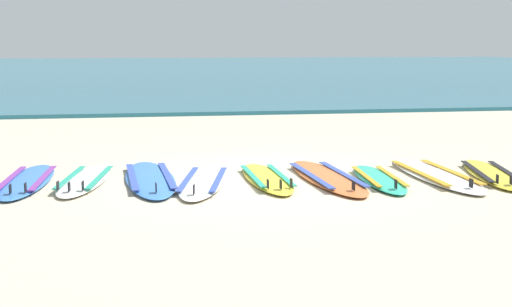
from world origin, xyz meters
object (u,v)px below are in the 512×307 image
(surfboard_2, at_px, (150,178))
(surfboard_3, at_px, (203,182))
(surfboard_7, at_px, (435,175))
(surfboard_5, at_px, (327,177))
(surfboard_6, at_px, (379,179))
(surfboard_0, at_px, (27,181))
(surfboard_4, at_px, (267,178))
(surfboard_1, at_px, (85,180))
(surfboard_8, at_px, (491,174))

(surfboard_2, distance_m, surfboard_3, 0.76)
(surfboard_2, xyz_separation_m, surfboard_7, (3.86, -0.36, -0.00))
(surfboard_5, distance_m, surfboard_6, 0.69)
(surfboard_3, height_order, surfboard_5, same)
(surfboard_0, relative_size, surfboard_4, 1.09)
(surfboard_6, bearing_deg, surfboard_1, 171.77)
(surfboard_3, xyz_separation_m, surfboard_6, (2.32, -0.18, 0.00))
(surfboard_1, bearing_deg, surfboard_0, 175.72)
(surfboard_8, bearing_deg, surfboard_0, 175.07)
(surfboard_0, distance_m, surfboard_8, 6.27)
(surfboard_7, bearing_deg, surfboard_8, -5.34)
(surfboard_3, distance_m, surfboard_6, 2.33)
(surfboard_1, bearing_deg, surfboard_2, -3.37)
(surfboard_3, bearing_deg, surfboard_8, -1.56)
(surfboard_7, bearing_deg, surfboard_3, 179.38)
(surfboard_4, height_order, surfboard_8, same)
(surfboard_1, relative_size, surfboard_3, 0.97)
(surfboard_3, relative_size, surfboard_7, 0.89)
(surfboard_1, xyz_separation_m, surfboard_5, (3.20, -0.33, -0.00))
(surfboard_1, height_order, surfboard_6, same)
(surfboard_1, distance_m, surfboard_4, 2.40)
(surfboard_6, distance_m, surfboard_8, 1.65)
(surfboard_1, bearing_deg, surfboard_3, -13.77)
(surfboard_6, height_order, surfboard_8, same)
(surfboard_0, bearing_deg, surfboard_1, -4.28)
(surfboard_3, relative_size, surfboard_8, 1.01)
(surfboard_1, relative_size, surfboard_8, 0.98)
(surfboard_2, bearing_deg, surfboard_3, -25.45)
(surfboard_6, bearing_deg, surfboard_3, 175.52)
(surfboard_7, height_order, surfboard_8, same)
(surfboard_3, xyz_separation_m, surfboard_7, (3.18, -0.03, -0.00))
(surfboard_4, bearing_deg, surfboard_8, -3.76)
(surfboard_0, bearing_deg, surfboard_8, -4.93)
(surfboard_0, height_order, surfboard_7, same)
(surfboard_6, bearing_deg, surfboard_8, 2.57)
(surfboard_0, distance_m, surfboard_2, 1.60)
(surfboard_0, distance_m, surfboard_1, 0.75)
(surfboard_4, bearing_deg, surfboard_7, -3.21)
(surfboard_2, bearing_deg, surfboard_4, -8.44)
(surfboard_2, height_order, surfboard_8, same)
(surfboard_0, bearing_deg, surfboard_2, -3.80)
(surfboard_1, distance_m, surfboard_6, 3.89)
(surfboard_3, height_order, surfboard_8, same)
(surfboard_1, height_order, surfboard_8, same)
(surfboard_0, height_order, surfboard_6, same)
(surfboard_1, relative_size, surfboard_5, 0.87)
(surfboard_1, bearing_deg, surfboard_5, -5.95)
(surfboard_2, xyz_separation_m, surfboard_8, (4.65, -0.43, 0.00))
(surfboard_0, bearing_deg, surfboard_4, -6.09)
(surfboard_1, height_order, surfboard_7, same)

